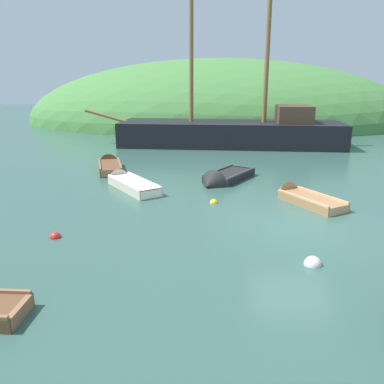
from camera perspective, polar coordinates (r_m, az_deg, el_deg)
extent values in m
plane|color=#33564C|center=(12.53, 14.63, -4.76)|extent=(120.00, 120.00, 0.00)
ellipsoid|color=#477F3D|center=(44.11, 3.80, 10.30)|extent=(40.99, 28.00, 13.06)
cube|color=black|center=(27.08, 5.55, 7.56)|extent=(14.82, 4.41, 2.41)
cube|color=#997A51|center=(26.94, 5.61, 9.99)|extent=(14.22, 4.07, 0.10)
cylinder|color=olive|center=(28.23, -12.35, 10.69)|extent=(2.95, 0.26, 0.97)
cylinder|color=olive|center=(27.03, -0.10, 21.11)|extent=(0.28, 0.28, 10.28)
cylinder|color=olive|center=(26.96, 10.90, 19.76)|extent=(0.30, 0.30, 9.25)
cube|color=#4C3828|center=(27.20, 14.53, 10.90)|extent=(2.26, 2.92, 1.10)
cube|color=black|center=(17.86, 5.46, 2.19)|extent=(2.41, 2.97, 0.43)
cone|color=black|center=(16.43, 2.67, 1.03)|extent=(1.37, 1.17, 1.19)
cube|color=#3B3B3B|center=(18.98, 7.32, 3.15)|extent=(1.04, 0.65, 0.30)
cube|color=#3B3B3B|center=(17.42, 4.73, 2.37)|extent=(1.09, 0.72, 0.05)
cube|color=#3B3B3B|center=(18.24, 6.17, 2.95)|extent=(1.09, 0.72, 0.05)
cube|color=#3B3B3B|center=(18.08, 3.84, 3.19)|extent=(1.36, 2.36, 0.07)
cube|color=#3B3B3B|center=(17.55, 7.17, 2.71)|extent=(1.36, 2.36, 0.07)
cube|color=beige|center=(16.20, -8.43, 0.71)|extent=(2.67, 3.04, 0.45)
cone|color=beige|center=(17.91, -11.06, 2.05)|extent=(1.20, 1.17, 0.94)
cube|color=white|center=(14.89, -5.99, -0.30)|extent=(0.77, 0.64, 0.32)
cube|color=white|center=(16.64, -9.25, 1.67)|extent=(0.83, 0.70, 0.05)
cube|color=white|center=(15.69, -7.62, 0.86)|extent=(0.83, 0.70, 0.05)
cube|color=white|center=(16.33, -7.04, 1.81)|extent=(1.91, 2.44, 0.07)
cube|color=white|center=(15.96, -9.94, 1.36)|extent=(1.91, 2.44, 0.07)
cube|color=brown|center=(19.72, -11.80, 3.31)|extent=(1.82, 2.87, 0.48)
cone|color=brown|center=(21.36, -12.01, 4.26)|extent=(1.14, 0.94, 0.98)
cube|color=#8E6242|center=(18.44, -11.63, 2.68)|extent=(0.92, 0.41, 0.33)
cube|color=#8E6242|center=(20.14, -11.89, 4.09)|extent=(0.96, 0.47, 0.05)
cube|color=#8E6242|center=(19.22, -11.77, 3.54)|extent=(0.96, 0.47, 0.05)
cube|color=#8E6242|center=(19.68, -10.46, 4.16)|extent=(0.90, 2.52, 0.07)
cube|color=#8E6242|center=(19.65, -13.24, 3.98)|extent=(0.90, 2.52, 0.07)
cube|color=#9E7047|center=(14.70, 16.97, -1.50)|extent=(2.20, 2.61, 0.41)
cone|color=#9E7047|center=(15.76, 13.01, -0.05)|extent=(1.16, 1.06, 0.98)
cube|color=tan|center=(13.94, 20.42, -2.50)|extent=(0.84, 0.61, 0.29)
cube|color=tan|center=(14.95, 15.85, -0.54)|extent=(0.89, 0.67, 0.05)
cube|color=tan|center=(14.38, 18.23, -1.38)|extent=(0.89, 0.67, 0.05)
cube|color=tan|center=(14.97, 18.32, -0.36)|extent=(1.38, 2.05, 0.07)
cube|color=tan|center=(14.31, 15.72, -0.88)|extent=(1.38, 2.05, 0.07)
cube|color=#8E6242|center=(8.31, -23.65, -15.70)|extent=(0.13, 0.86, 0.28)
sphere|color=white|center=(10.14, 17.09, -10.02)|extent=(0.43, 0.43, 0.43)
sphere|color=red|center=(11.91, -19.20, -6.25)|extent=(0.33, 0.33, 0.33)
sphere|color=yellow|center=(14.36, 3.18, -1.58)|extent=(0.30, 0.30, 0.30)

